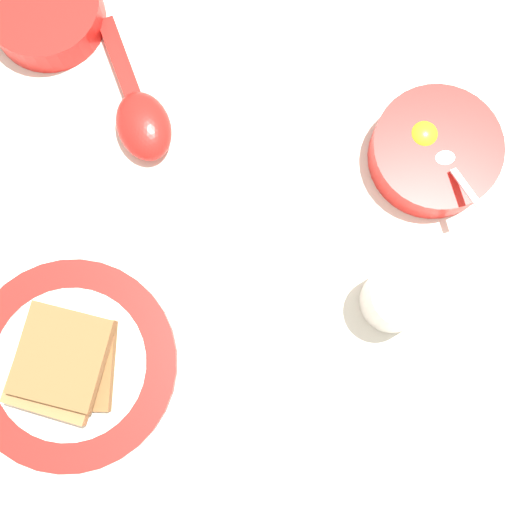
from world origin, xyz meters
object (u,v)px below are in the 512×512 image
soup_spoon (140,114)px  drinking_cup (398,297)px  egg_bowl (435,152)px  toast_plate (71,364)px  congee_bowl (45,11)px  toast_sandwich (64,363)px

soup_spoon → drinking_cup: drinking_cup is taller
egg_bowl → toast_plate: (-0.41, -0.17, -0.02)m
drinking_cup → egg_bowl: bearing=65.4°
soup_spoon → congee_bowl: size_ratio=1.39×
toast_plate → soup_spoon: soup_spoon is taller
egg_bowl → soup_spoon: (-0.31, 0.09, -0.01)m
toast_sandwich → congee_bowl: (0.01, 0.39, -0.02)m
soup_spoon → congee_bowl: bearing=124.6°
toast_plate → drinking_cup: drinking_cup is taller
toast_plate → soup_spoon: size_ratio=1.23×
toast_plate → congee_bowl: (0.01, 0.39, 0.01)m
toast_plate → toast_sandwich: 0.03m
congee_bowl → toast_plate: bearing=-91.3°
egg_bowl → toast_plate: 0.44m
toast_plate → soup_spoon: bearing=68.8°
toast_sandwich → congee_bowl: 0.39m
toast_sandwich → soup_spoon: toast_sandwich is taller
drinking_cup → congee_bowl: bearing=131.8°
egg_bowl → congee_bowl: (-0.40, 0.22, -0.00)m
toast_plate → congee_bowl: bearing=88.7°
drinking_cup → toast_plate: bearing=-176.5°
congee_bowl → egg_bowl: bearing=-28.7°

